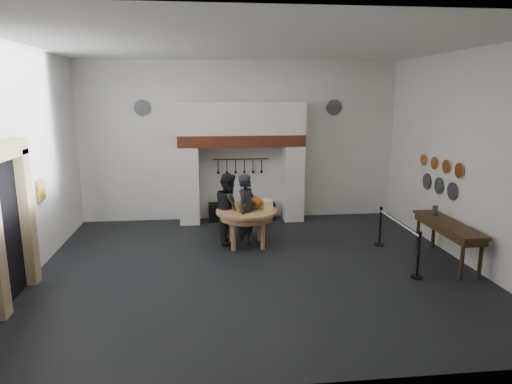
{
  "coord_description": "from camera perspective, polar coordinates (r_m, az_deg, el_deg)",
  "views": [
    {
      "loc": [
        -1.02,
        -9.0,
        3.58
      ],
      "look_at": [
        0.14,
        1.27,
        1.35
      ],
      "focal_mm": 32.0,
      "sensor_mm": 36.0,
      "label": 1
    }
  ],
  "objects": [
    {
      "name": "copper_pan_d",
      "position": [
        12.26,
        20.22,
        3.79
      ],
      "size": [
        0.03,
        0.28,
        0.28
      ],
      "primitive_type": "cylinder",
      "rotation": [
        0.0,
        1.57,
        0.0
      ],
      "color": "#C6662D",
      "rests_on": "wall_right"
    },
    {
      "name": "visitor_far",
      "position": [
        11.07,
        -3.41,
        -2.03
      ],
      "size": [
        0.74,
        0.9,
        1.73
      ],
      "primitive_type": "imported",
      "rotation": [
        0.0,
        0.0,
        1.67
      ],
      "color": "black",
      "rests_on": "floor"
    },
    {
      "name": "pumpkin",
      "position": [
        10.93,
        -0.18,
        -1.31
      ],
      "size": [
        0.36,
        0.36,
        0.31
      ],
      "primitive_type": "ellipsoid",
      "color": "#DA4C1E",
      "rests_on": "work_table"
    },
    {
      "name": "utensil_rail",
      "position": [
        13.08,
        -1.92,
        4.14
      ],
      "size": [
        1.6,
        0.02,
        0.02
      ],
      "primitive_type": "cylinder",
      "rotation": [
        0.0,
        1.57,
        0.0
      ],
      "color": "black",
      "rests_on": "wall_back"
    },
    {
      "name": "iron_range",
      "position": [
        13.18,
        -1.8,
        -2.45
      ],
      "size": [
        1.9,
        0.45,
        0.5
      ],
      "primitive_type": "cube",
      "color": "black",
      "rests_on": "floor"
    },
    {
      "name": "work_table",
      "position": [
        10.86,
        -1.17,
        -2.43
      ],
      "size": [
        1.66,
        1.66,
        0.07
      ],
      "primitive_type": "cylinder",
      "rotation": [
        0.0,
        0.0,
        0.14
      ],
      "color": "tan",
      "rests_on": "floor"
    },
    {
      "name": "cheese_block_big",
      "position": [
        10.83,
        1.49,
        -1.63
      ],
      "size": [
        0.22,
        0.22,
        0.24
      ],
      "primitive_type": "cube",
      "color": "#F5E292",
      "rests_on": "work_table"
    },
    {
      "name": "chimney_pier_left",
      "position": [
        12.9,
        -8.35,
        0.86
      ],
      "size": [
        0.55,
        0.7,
        2.15
      ],
      "primitive_type": "cube",
      "color": "silver",
      "rests_on": "floor"
    },
    {
      "name": "hearth_brick_band",
      "position": [
        12.75,
        -1.84,
        6.46
      ],
      "size": [
        3.5,
        0.72,
        0.32
      ],
      "primitive_type": "cube",
      "color": "#9E442B",
      "rests_on": "chimney_pier_left"
    },
    {
      "name": "visitor_near",
      "position": [
        10.71,
        -1.15,
        -2.42
      ],
      "size": [
        0.72,
        0.77,
        1.76
      ],
      "primitive_type": "imported",
      "rotation": [
        0.0,
        0.0,
        0.95
      ],
      "color": "black",
      "rests_on": "floor"
    },
    {
      "name": "wall_front",
      "position": [
        5.27,
        4.94,
        -2.49
      ],
      "size": [
        9.0,
        0.02,
        4.5
      ],
      "primitive_type": "cube",
      "color": "white",
      "rests_on": "floor"
    },
    {
      "name": "floor",
      "position": [
        9.74,
        0.02,
        -9.39
      ],
      "size": [
        9.0,
        8.0,
        0.02
      ],
      "primitive_type": "cube",
      "color": "black",
      "rests_on": "ground"
    },
    {
      "name": "barrier_post_near",
      "position": [
        9.61,
        19.64,
        -7.56
      ],
      "size": [
        0.05,
        0.05,
        0.9
      ],
      "primitive_type": "cylinder",
      "color": "black",
      "rests_on": "floor"
    },
    {
      "name": "door_jamb_far",
      "position": [
        9.6,
        -26.75,
        -2.9
      ],
      "size": [
        0.22,
        0.3,
        2.6
      ],
      "primitive_type": "cube",
      "color": "tan",
      "rests_on": "floor"
    },
    {
      "name": "pewter_plate_back_right",
      "position": [
        13.49,
        9.73,
        10.4
      ],
      "size": [
        0.44,
        0.03,
        0.44
      ],
      "primitive_type": "cylinder",
      "rotation": [
        1.57,
        0.0,
        0.0
      ],
      "color": "#4C4C51",
      "rests_on": "wall_back"
    },
    {
      "name": "wall_left",
      "position": [
        9.74,
        -27.35,
        2.96
      ],
      "size": [
        0.02,
        8.0,
        4.5
      ],
      "primitive_type": "cube",
      "color": "white",
      "rests_on": "floor"
    },
    {
      "name": "bread_loaf",
      "position": [
        11.16,
        -1.85,
        -1.5
      ],
      "size": [
        0.31,
        0.18,
        0.13
      ],
      "primitive_type": "ellipsoid",
      "color": "#A27339",
      "rests_on": "work_table"
    },
    {
      "name": "door_recess",
      "position": [
        9.01,
        -28.76,
        -4.35
      ],
      "size": [
        0.04,
        1.1,
        2.5
      ],
      "primitive_type": "cube",
      "color": "black",
      "rests_on": "floor"
    },
    {
      "name": "door_lintel",
      "position": [
        8.72,
        -29.15,
        4.52
      ],
      "size": [
        0.22,
        1.7,
        0.3
      ],
      "primitive_type": "cube",
      "color": "tan",
      "rests_on": "door_jamb_near"
    },
    {
      "name": "chimney_hood",
      "position": [
        12.7,
        -1.86,
        9.2
      ],
      "size": [
        3.5,
        0.7,
        0.9
      ],
      "primitive_type": "cube",
      "color": "silver",
      "rests_on": "hearth_brick_band"
    },
    {
      "name": "pewter_plate_back_left",
      "position": [
        13.07,
        -14.06,
        10.16
      ],
      "size": [
        0.44,
        0.03,
        0.44
      ],
      "primitive_type": "cylinder",
      "rotation": [
        1.57,
        0.0,
        0.0
      ],
      "color": "#4C4C51",
      "rests_on": "wall_back"
    },
    {
      "name": "pewter_plate_left",
      "position": [
        11.08,
        23.33,
        0.09
      ],
      "size": [
        0.03,
        0.4,
        0.4
      ],
      "primitive_type": "cylinder",
      "rotation": [
        0.0,
        1.57,
        0.0
      ],
      "color": "#4C4C51",
      "rests_on": "wall_right"
    },
    {
      "name": "wall_back",
      "position": [
        13.1,
        -1.96,
        6.35
      ],
      "size": [
        9.0,
        0.02,
        4.5
      ],
      "primitive_type": "cube",
      "color": "white",
      "rests_on": "floor"
    },
    {
      "name": "copper_pan_c",
      "position": [
        11.78,
        21.4,
        3.39
      ],
      "size": [
        0.03,
        0.3,
        0.3
      ],
      "primitive_type": "cylinder",
      "rotation": [
        0.0,
        1.57,
        0.0
      ],
      "color": "#C6662D",
      "rests_on": "wall_right"
    },
    {
      "name": "chimney_pier_right",
      "position": [
        13.13,
        4.63,
        1.15
      ],
      "size": [
        0.55,
        0.7,
        2.15
      ],
      "primitive_type": "cube",
      "color": "silver",
      "rests_on": "floor"
    },
    {
      "name": "pewter_plate_mid",
      "position": [
        11.6,
        21.89,
        0.71
      ],
      "size": [
        0.03,
        0.4,
        0.4
      ],
      "primitive_type": "cylinder",
      "rotation": [
        0.0,
        1.57,
        0.0
      ],
      "color": "#4C4C51",
      "rests_on": "wall_right"
    },
    {
      "name": "wall_plaque",
      "position": [
        10.57,
        -25.25,
        0.2
      ],
      "size": [
        0.05,
        0.34,
        0.44
      ],
      "primitive_type": "cube",
      "color": "gold",
      "rests_on": "wall_left"
    },
    {
      "name": "wall_right",
      "position": [
        10.64,
        24.94,
        3.86
      ],
      "size": [
        0.02,
        8.0,
        4.5
      ],
      "primitive_type": "cube",
      "color": "white",
      "rests_on": "floor"
    },
    {
      "name": "wicker_basket",
      "position": [
        10.67,
        -1.9,
        -1.91
      ],
      "size": [
        0.36,
        0.36,
        0.22
      ],
      "primitive_type": "cone",
      "rotation": [
        3.14,
        0.0,
        0.14
      ],
      "color": "olive",
      "rests_on": "work_table"
    },
    {
      "name": "side_table",
      "position": [
        10.55,
        22.91,
        -3.69
      ],
      "size": [
        0.55,
        2.2,
        0.06
      ],
      "primitive_type": "cube",
      "color": "#3C2715",
      "rests_on": "floor"
    },
    {
      "name": "cheese_block_small",
      "position": [
        11.12,
        1.17,
        -1.37
      ],
      "size": [
        0.18,
        0.18,
        0.2
      ],
      "primitive_type": "cube",
      "color": "#DACF82",
      "rests_on": "work_table"
    },
    {
      "name": "copper_pan_a",
      "position": [
        10.83,
        24.07,
        2.46
      ],
      "size": [
        0.03,
        0.34,
        0.34
      ],
      "primitive_type": "cylinder",
      "rotation": [
        0.0,
        1.57,
        0.0
      ],
      "color": "#C6662D",
      "rests_on": "wall_right"
    },
    {
      "name": "barrier_rope",
      "position": [
        10.36,
        17.4,
        -3.68
      ],
      "size": [
        0.04,
        2.0,
        0.04
      ],
      "primitive_type": "cylinder",
      "rotation": [
        1.57,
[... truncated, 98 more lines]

